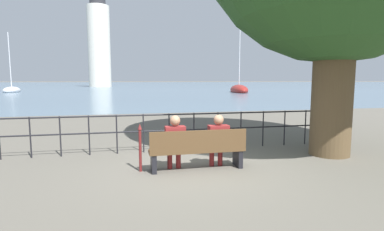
# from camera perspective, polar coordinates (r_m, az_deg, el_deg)

# --- Properties ---
(ground_plane) EXTENTS (1000.00, 1000.00, 0.00)m
(ground_plane) POSITION_cam_1_polar(r_m,az_deg,el_deg) (6.75, 0.94, -10.13)
(ground_plane) COLOR #605B51
(harbor_water) EXTENTS (600.00, 300.00, 0.01)m
(harbor_water) POSITION_cam_1_polar(r_m,az_deg,el_deg) (167.71, -12.17, 5.93)
(harbor_water) COLOR slate
(harbor_water) RESTS_ON ground_plane
(park_bench) EXTENTS (2.12, 0.45, 0.90)m
(park_bench) POSITION_cam_1_polar(r_m,az_deg,el_deg) (6.57, 1.09, -6.59)
(park_bench) COLOR brown
(park_bench) RESTS_ON ground_plane
(seated_person_left) EXTENTS (0.43, 0.35, 1.21)m
(seated_person_left) POSITION_cam_1_polar(r_m,az_deg,el_deg) (6.51, -3.27, -4.68)
(seated_person_left) COLOR maroon
(seated_person_left) RESTS_ON ground_plane
(seated_person_right) EXTENTS (0.45, 0.35, 1.20)m
(seated_person_right) POSITION_cam_1_polar(r_m,az_deg,el_deg) (6.73, 4.98, -4.36)
(seated_person_right) COLOR maroon
(seated_person_right) RESTS_ON ground_plane
(promenade_railing) EXTENTS (10.59, 0.04, 1.05)m
(promenade_railing) POSITION_cam_1_polar(r_m,az_deg,el_deg) (8.35, -1.99, -2.00)
(promenade_railing) COLOR black
(promenade_railing) RESTS_ON ground_plane
(closed_umbrella) EXTENTS (0.09, 0.09, 1.04)m
(closed_umbrella) POSITION_cam_1_polar(r_m,az_deg,el_deg) (6.53, -9.85, -5.55)
(closed_umbrella) COLOR maroon
(closed_umbrella) RESTS_ON ground_plane
(sailboat_1) EXTENTS (2.82, 5.93, 9.96)m
(sailboat_1) POSITION_cam_1_polar(r_m,az_deg,el_deg) (56.98, -31.10, 4.13)
(sailboat_1) COLOR silver
(sailboat_1) RESTS_ON ground_plane
(sailboat_2) EXTENTS (4.00, 8.64, 11.45)m
(sailboat_2) POSITION_cam_1_polar(r_m,az_deg,el_deg) (49.31, 8.93, 4.84)
(sailboat_2) COLOR maroon
(sailboat_2) RESTS_ON ground_plane
(harbor_lighthouse) EXTENTS (6.39, 6.39, 28.26)m
(harbor_lighthouse) POSITION_cam_1_polar(r_m,az_deg,el_deg) (93.40, -17.32, 13.33)
(harbor_lighthouse) COLOR silver
(harbor_lighthouse) RESTS_ON ground_plane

